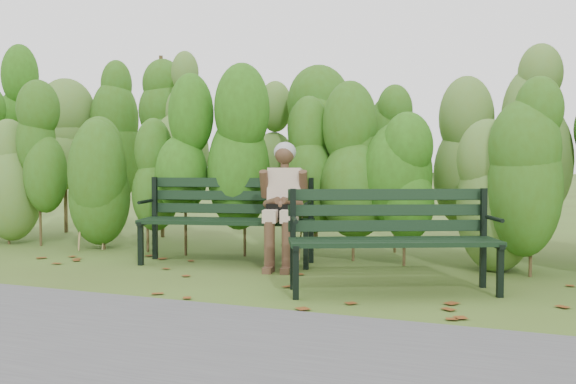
% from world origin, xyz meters
% --- Properties ---
extents(ground, '(80.00, 80.00, 0.00)m').
position_xyz_m(ground, '(0.00, 0.00, 0.00)').
color(ground, '#3E4B1F').
extents(footpath, '(60.00, 2.50, 0.01)m').
position_xyz_m(footpath, '(0.00, -2.20, 0.01)').
color(footpath, '#474749').
rests_on(footpath, ground).
extents(hedge_band, '(11.04, 1.67, 2.42)m').
position_xyz_m(hedge_band, '(0.00, 1.86, 1.26)').
color(hedge_band, '#47381E').
rests_on(hedge_band, ground).
extents(leaf_litter, '(5.92, 2.25, 0.01)m').
position_xyz_m(leaf_litter, '(-0.33, -0.12, 0.00)').
color(leaf_litter, brown).
rests_on(leaf_litter, ground).
extents(bench_left, '(1.79, 0.93, 0.85)m').
position_xyz_m(bench_left, '(-0.84, 0.85, 0.50)').
color(bench_left, black).
rests_on(bench_left, ground).
extents(bench_right, '(1.68, 1.15, 0.81)m').
position_xyz_m(bench_right, '(1.00, 0.05, 0.48)').
color(bench_right, black).
rests_on(bench_right, ground).
extents(seated_woman, '(0.50, 0.73, 1.21)m').
position_xyz_m(seated_woman, '(-0.24, 0.81, 0.68)').
color(seated_woman, beige).
rests_on(seated_woman, ground).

